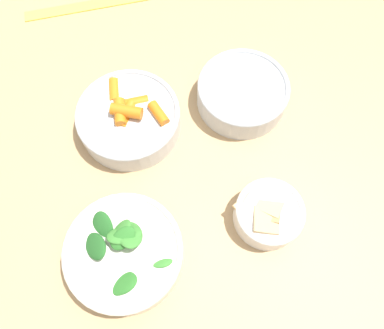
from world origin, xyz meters
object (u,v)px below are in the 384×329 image
bowl_greens (125,253)px  bowl_cookies (268,214)px  bowl_beans_hotdog (242,94)px  ruler (88,6)px  bowl_carrots (129,118)px

bowl_greens → bowl_cookies: bearing=11.2°
bowl_beans_hotdog → bowl_cookies: bearing=-87.0°
bowl_greens → ruler: size_ratio=0.68×
bowl_cookies → bowl_carrots: bearing=139.0°
bowl_carrots → ruler: size_ratio=0.68×
bowl_beans_hotdog → bowl_cookies: 0.24m
bowl_carrots → bowl_greens: size_ratio=1.01×
bowl_greens → bowl_carrots: bearing=87.7°
bowl_carrots → bowl_cookies: 0.31m
bowl_cookies → bowl_beans_hotdog: bearing=93.0°
bowl_carrots → bowl_beans_hotdog: bearing=10.3°
bowl_carrots → bowl_beans_hotdog: 0.22m
bowl_carrots → bowl_cookies: (0.23, -0.20, -0.00)m
bowl_carrots → bowl_beans_hotdog: size_ratio=1.10×
bowl_carrots → bowl_greens: (-0.01, -0.25, 0.00)m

